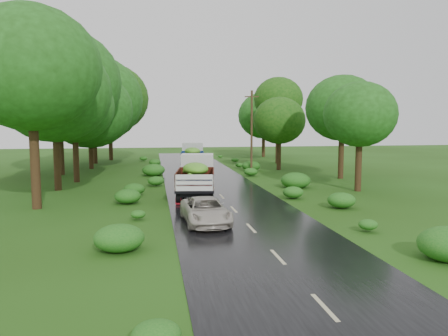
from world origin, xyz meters
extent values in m
plane|color=#1F400D|center=(0.00, 0.00, 0.00)|extent=(120.00, 120.00, 0.00)
cube|color=black|center=(0.00, 5.00, 0.01)|extent=(6.50, 80.00, 0.02)
cube|color=#BFB78C|center=(0.00, -8.00, 0.02)|extent=(0.12, 1.60, 0.00)
cube|color=#BFB78C|center=(0.00, -4.00, 0.02)|extent=(0.12, 1.60, 0.00)
cube|color=#BFB78C|center=(0.00, 0.00, 0.02)|extent=(0.12, 1.60, 0.00)
cube|color=#BFB78C|center=(0.00, 4.00, 0.02)|extent=(0.12, 1.60, 0.00)
cube|color=#BFB78C|center=(0.00, 8.00, 0.02)|extent=(0.12, 1.60, 0.00)
cube|color=#BFB78C|center=(0.00, 12.00, 0.02)|extent=(0.12, 1.60, 0.00)
cube|color=#BFB78C|center=(0.00, 16.00, 0.02)|extent=(0.12, 1.60, 0.00)
cube|color=#BFB78C|center=(0.00, 20.00, 0.02)|extent=(0.12, 1.60, 0.00)
cube|color=#BFB78C|center=(0.00, 24.00, 0.02)|extent=(0.12, 1.60, 0.00)
cube|color=#BFB78C|center=(0.00, 28.00, 0.02)|extent=(0.12, 1.60, 0.00)
cube|color=#BFB78C|center=(0.00, 32.00, 0.02)|extent=(0.12, 1.60, 0.00)
cube|color=#BFB78C|center=(0.00, 36.00, 0.02)|extent=(0.12, 1.60, 0.00)
cube|color=#BFB78C|center=(0.00, 40.00, 0.02)|extent=(0.12, 1.60, 0.00)
cube|color=black|center=(-1.53, 7.90, 0.59)|extent=(2.25, 5.29, 0.25)
cylinder|color=black|center=(-2.16, 9.86, 0.45)|extent=(0.38, 0.94, 0.91)
cylinder|color=black|center=(-0.41, 9.62, 0.45)|extent=(0.38, 0.94, 0.91)
cylinder|color=black|center=(-2.57, 6.86, 0.45)|extent=(0.38, 0.94, 0.91)
cylinder|color=black|center=(-0.82, 6.62, 0.45)|extent=(0.38, 0.94, 0.91)
cylinder|color=black|center=(-2.69, 5.94, 0.45)|extent=(0.38, 0.94, 0.91)
cylinder|color=black|center=(-0.95, 5.70, 0.45)|extent=(0.38, 0.94, 0.91)
cube|color=maroon|center=(-2.74, 5.63, 0.25)|extent=(0.31, 0.08, 0.41)
cube|color=maroon|center=(-0.99, 5.40, 0.25)|extent=(0.31, 0.08, 0.41)
cube|color=silver|center=(-1.26, 9.92, 1.58)|extent=(2.22, 1.98, 1.73)
cube|color=black|center=(-1.66, 6.95, 0.79)|extent=(2.60, 4.16, 0.15)
cube|color=#47180C|center=(-2.66, 7.09, 1.30)|extent=(0.60, 3.88, 0.86)
cube|color=#47180C|center=(-0.66, 6.81, 1.30)|extent=(0.60, 3.88, 0.86)
cube|color=#47180C|center=(-1.40, 8.85, 1.30)|extent=(2.08, 0.36, 0.86)
cube|color=silver|center=(-1.93, 5.05, 1.30)|extent=(2.08, 0.36, 0.86)
ellipsoid|color=#50961B|center=(-1.66, 6.95, 1.84)|extent=(2.19, 3.49, 0.91)
cube|color=black|center=(-0.39, 23.02, 0.59)|extent=(2.04, 5.23, 0.25)
cylinder|color=black|center=(-1.09, 24.95, 0.45)|extent=(0.34, 0.93, 0.91)
cylinder|color=black|center=(0.66, 24.78, 0.45)|extent=(0.34, 0.93, 0.91)
cylinder|color=black|center=(-1.38, 21.95, 0.45)|extent=(0.34, 0.93, 0.91)
cylinder|color=black|center=(0.37, 21.78, 0.45)|extent=(0.34, 0.93, 0.91)
cylinder|color=black|center=(-1.47, 21.02, 0.45)|extent=(0.34, 0.93, 0.91)
cylinder|color=black|center=(0.29, 20.86, 0.45)|extent=(0.34, 0.93, 0.91)
cube|color=maroon|center=(-1.50, 20.71, 0.25)|extent=(0.31, 0.07, 0.41)
cube|color=maroon|center=(0.26, 20.55, 0.25)|extent=(0.31, 0.07, 0.41)
cube|color=silver|center=(-0.20, 25.05, 1.58)|extent=(2.16, 1.90, 1.72)
cube|color=black|center=(-0.48, 22.07, 0.79)|extent=(2.45, 4.08, 0.15)
cube|color=navy|center=(-1.49, 22.17, 1.29)|extent=(0.44, 3.89, 0.86)
cube|color=navy|center=(0.52, 21.98, 1.29)|extent=(0.44, 3.89, 0.86)
cube|color=navy|center=(-0.30, 23.98, 1.29)|extent=(2.08, 0.27, 0.86)
cube|color=silver|center=(-0.66, 20.17, 1.29)|extent=(2.08, 0.27, 0.86)
ellipsoid|color=#50961B|center=(-0.48, 22.07, 1.83)|extent=(2.05, 3.43, 0.91)
imported|color=beige|center=(-1.79, 1.18, 0.58)|extent=(2.08, 4.13, 1.12)
cylinder|color=#382616|center=(4.61, 20.22, 3.62)|extent=(0.23, 0.23, 7.24)
cube|color=#382616|center=(4.61, 20.22, 6.69)|extent=(1.27, 0.28, 0.09)
cylinder|color=black|center=(-10.02, 5.92, 4.07)|extent=(0.48, 0.48, 8.14)
ellipsoid|color=#12450D|center=(-10.02, 5.92, 7.17)|extent=(3.75, 3.75, 3.38)
cylinder|color=black|center=(-10.24, 12.20, 3.65)|extent=(0.45, 0.45, 7.29)
ellipsoid|color=#12450D|center=(-10.24, 12.20, 6.42)|extent=(3.81, 3.81, 3.43)
cylinder|color=black|center=(-9.71, 16.09, 3.17)|extent=(0.43, 0.43, 6.35)
ellipsoid|color=#12450D|center=(-9.71, 16.09, 5.58)|extent=(3.43, 3.43, 3.08)
cylinder|color=black|center=(-11.73, 20.99, 4.38)|extent=(0.49, 0.49, 8.77)
ellipsoid|color=#12450D|center=(-11.73, 20.99, 7.71)|extent=(4.55, 4.55, 4.09)
cylinder|color=black|center=(-9.91, 25.58, 3.20)|extent=(0.43, 0.43, 6.41)
ellipsoid|color=#12450D|center=(-9.91, 25.58, 5.64)|extent=(4.03, 4.03, 3.62)
cylinder|color=black|center=(-10.22, 31.04, 3.89)|extent=(0.47, 0.47, 7.79)
ellipsoid|color=#12450D|center=(-10.22, 31.04, 6.85)|extent=(4.57, 4.57, 4.11)
cylinder|color=black|center=(-8.94, 35.18, 4.09)|extent=(0.48, 0.48, 8.18)
ellipsoid|color=#12450D|center=(-8.94, 35.18, 7.19)|extent=(4.25, 4.25, 3.82)
cylinder|color=black|center=(9.08, 8.70, 2.82)|extent=(0.42, 0.42, 5.64)
ellipsoid|color=#1C4812|center=(9.08, 8.70, 4.97)|extent=(3.05, 3.05, 2.75)
cylinder|color=black|center=(10.68, 14.91, 3.16)|extent=(0.43, 0.43, 6.33)
ellipsoid|color=#1C4812|center=(10.68, 14.91, 5.57)|extent=(3.39, 3.39, 3.05)
cylinder|color=black|center=(7.61, 21.81, 2.62)|extent=(0.41, 0.41, 5.24)
ellipsoid|color=#1C4812|center=(7.61, 21.81, 4.61)|extent=(3.12, 3.12, 2.81)
cylinder|color=black|center=(9.31, 28.04, 3.92)|extent=(0.47, 0.47, 7.84)
ellipsoid|color=#1C4812|center=(9.31, 28.04, 6.90)|extent=(3.25, 3.25, 2.92)
cylinder|color=black|center=(10.06, 37.13, 3.02)|extent=(0.42, 0.42, 6.03)
ellipsoid|color=#1C4812|center=(10.06, 37.13, 5.31)|extent=(3.63, 3.63, 3.27)
camera|label=1|loc=(-4.03, -17.60, 4.47)|focal=35.00mm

